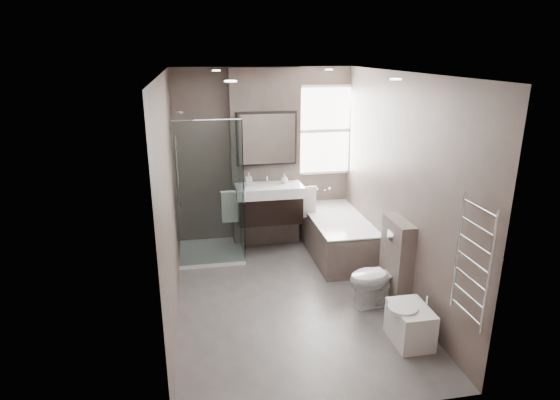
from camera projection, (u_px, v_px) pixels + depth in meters
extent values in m
cube|color=#575250|center=(289.00, 300.00, 5.58)|extent=(2.65, 3.85, 0.05)
cube|color=silver|center=(291.00, 70.00, 4.77)|extent=(2.65, 3.85, 0.05)
cube|color=#62534C|center=(263.00, 157.00, 6.97)|extent=(2.65, 0.05, 2.60)
cube|color=#62534C|center=(344.00, 272.00, 3.37)|extent=(2.65, 0.05, 2.60)
cube|color=#62534C|center=(167.00, 201.00, 4.94)|extent=(0.05, 3.85, 2.60)
cube|color=#62534C|center=(402.00, 188.00, 5.41)|extent=(0.05, 3.85, 2.60)
cube|color=brown|center=(265.00, 159.00, 6.83)|extent=(1.00, 0.25, 2.60)
cube|color=black|center=(269.00, 208.00, 6.70)|extent=(0.90, 0.45, 0.38)
cube|color=white|center=(269.00, 190.00, 6.62)|extent=(0.95, 0.47, 0.15)
cylinder|color=silver|center=(267.00, 178.00, 6.74)|extent=(0.03, 0.03, 0.12)
cylinder|color=silver|center=(268.00, 175.00, 6.67)|extent=(0.02, 0.12, 0.02)
cube|color=black|center=(267.00, 139.00, 6.59)|extent=(0.86, 0.06, 0.76)
cube|color=white|center=(267.00, 139.00, 6.55)|extent=(0.80, 0.02, 0.70)
cube|color=silver|center=(230.00, 207.00, 6.57)|extent=(0.24, 0.06, 0.44)
cube|color=silver|center=(308.00, 202.00, 6.76)|extent=(0.24, 0.06, 0.44)
cube|color=white|center=(211.00, 252.00, 6.77)|extent=(0.90, 0.90, 0.06)
cube|color=white|center=(210.00, 195.00, 6.05)|extent=(0.88, 0.01, 1.94)
cube|color=white|center=(240.00, 184.00, 6.54)|extent=(0.01, 0.88, 1.94)
cylinder|color=silver|center=(178.00, 172.00, 6.33)|extent=(0.02, 0.02, 1.00)
cube|color=brown|center=(337.00, 237.00, 6.68)|extent=(0.75, 1.60, 0.55)
cube|color=white|center=(338.00, 218.00, 6.59)|extent=(0.75, 1.60, 0.03)
cube|color=white|center=(337.00, 223.00, 6.61)|extent=(0.61, 1.42, 0.12)
cube|color=white|center=(323.00, 131.00, 6.98)|extent=(0.98, 0.04, 1.33)
cube|color=white|center=(324.00, 131.00, 6.95)|extent=(0.90, 0.01, 1.25)
cube|color=white|center=(324.00, 131.00, 6.95)|extent=(0.90, 0.01, 0.05)
imported|color=white|center=(377.00, 277.00, 5.35)|extent=(0.72, 0.48, 0.68)
cube|color=brown|center=(396.00, 261.00, 5.40)|extent=(0.18, 0.55, 1.00)
cube|color=silver|center=(391.00, 236.00, 5.28)|extent=(0.01, 0.16, 0.11)
cube|color=white|center=(410.00, 325.00, 4.70)|extent=(0.35, 0.49, 0.39)
cylinder|color=white|center=(403.00, 309.00, 4.62)|extent=(0.29, 0.29, 0.05)
cylinder|color=silver|center=(427.00, 300.00, 4.64)|extent=(0.02, 0.02, 0.10)
cylinder|color=silver|center=(489.00, 274.00, 3.74)|extent=(0.03, 0.03, 1.10)
cylinder|color=silver|center=(458.00, 251.00, 4.17)|extent=(0.03, 0.03, 1.10)
cube|color=silver|center=(473.00, 261.00, 3.95)|extent=(0.02, 0.46, 1.00)
imported|color=white|center=(249.00, 179.00, 6.54)|extent=(0.08, 0.09, 0.19)
imported|color=white|center=(284.00, 178.00, 6.70)|extent=(0.10, 0.10, 0.13)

